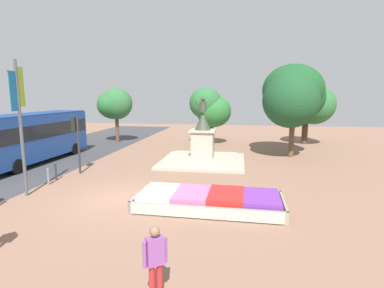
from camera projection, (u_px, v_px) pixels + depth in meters
name	position (u px, v px, depth m)	size (l,w,h in m)	color
ground_plane	(122.00, 199.00, 13.33)	(70.57, 70.57, 0.00)	#8C6651
flower_planter	(209.00, 201.00, 12.29)	(6.10, 2.71, 0.66)	#38281C
statue_monument	(203.00, 151.00, 20.65)	(5.67, 5.67, 4.48)	#B2A893
traffic_light_mid_block	(76.00, 134.00, 17.37)	(0.41, 0.29, 3.32)	#2D2D33
banner_pole	(20.00, 120.00, 13.25)	(0.28, 1.30, 6.11)	#4C5156
city_bus	(31.00, 135.00, 20.15)	(2.61, 10.08, 3.38)	#1E4799
pedestrian_with_handbag	(155.00, 258.00, 6.56)	(0.48, 0.40, 1.77)	red
kerb_bollard_mid_b	(48.00, 176.00, 15.41)	(0.13, 0.13, 0.89)	slate
kerb_bollard_north	(56.00, 171.00, 16.20)	(0.12, 0.12, 0.98)	#2D2D33
park_tree_far_left	(313.00, 103.00, 27.81)	(3.83, 4.25, 5.72)	#4C3823
park_tree_behind_statue	(115.00, 104.00, 29.24)	(3.54, 3.33, 5.30)	brown
park_tree_far_right	(210.00, 108.00, 27.88)	(3.87, 3.08, 5.32)	brown
park_tree_street_side	(294.00, 95.00, 22.13)	(4.74, 6.04, 6.91)	brown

